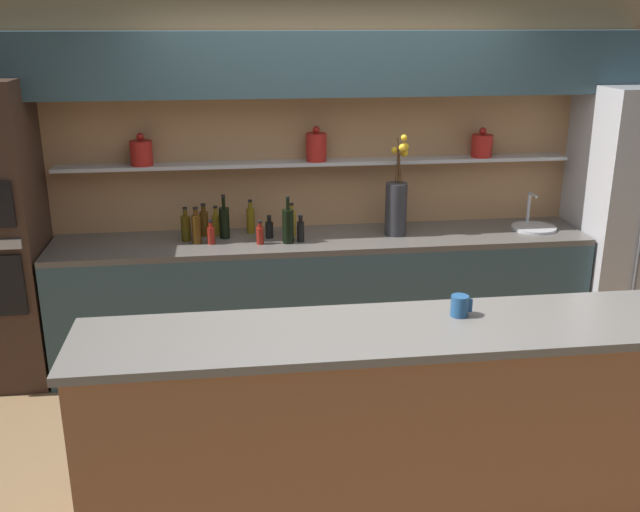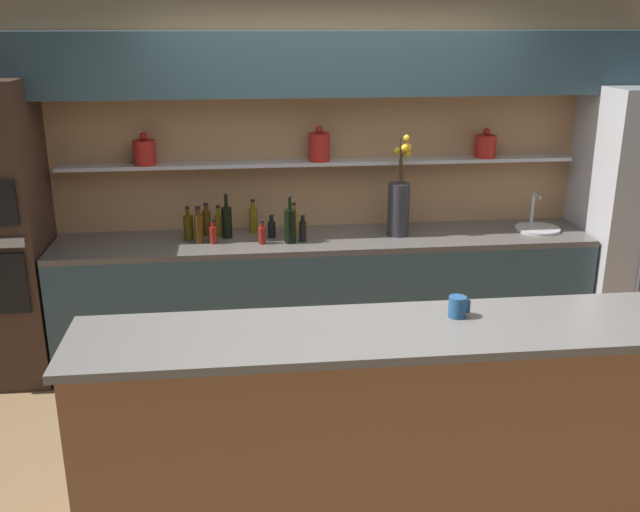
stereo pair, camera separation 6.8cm
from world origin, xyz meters
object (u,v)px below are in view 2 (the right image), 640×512
object	(u,v)px
bottle_sauce_3	(262,234)
bottle_oil_10	(253,219)
flower_vase	(399,205)
bottle_wine_11	(227,222)
bottle_sauce_6	(303,230)
bottle_oil_9	(219,223)
bottle_sauce_0	(213,234)
bottle_wine_1	(290,225)
bottle_oil_5	(188,227)
coffee_mug	(457,307)
bottle_spirit_4	(207,222)
refrigerator	(637,222)
bottle_oil_8	(294,223)
sink_fixture	(537,227)
bottle_spirit_2	(199,228)
bottle_sauce_7	(272,228)

from	to	relation	value
bottle_sauce_3	bottle_oil_10	xyz separation A→B (m)	(-0.05, 0.27, 0.03)
flower_vase	bottle_wine_11	distance (m)	1.21
bottle_sauce_6	bottle_oil_9	xyz separation A→B (m)	(-0.58, 0.24, 0.00)
bottle_sauce_0	bottle_wine_1	size ratio (longest dim) A/B	0.51
bottle_oil_9	bottle_oil_10	bearing A→B (deg)	3.23
bottle_oil_5	bottle_wine_11	size ratio (longest dim) A/B	0.77
bottle_sauce_6	coffee_mug	size ratio (longest dim) A/B	1.79
bottle_wine_11	bottle_spirit_4	bearing A→B (deg)	154.07
bottle_oil_10	bottle_wine_11	xyz separation A→B (m)	(-0.18, -0.10, 0.02)
bottle_wine_1	bottle_sauce_6	xyz separation A→B (m)	(0.09, 0.02, -0.04)
refrigerator	bottle_oil_10	world-z (taller)	refrigerator
bottle_oil_5	bottle_oil_10	distance (m)	0.47
bottle_oil_8	bottle_oil_9	distance (m)	0.54
bottle_spirit_4	bottle_oil_10	bearing A→B (deg)	5.90
flower_vase	sink_fixture	distance (m)	1.05
bottle_oil_9	bottle_oil_10	xyz separation A→B (m)	(0.24, 0.01, 0.02)
bottle_spirit_2	bottle_spirit_4	xyz separation A→B (m)	(0.05, 0.17, -0.01)
bottle_wine_1	bottle_oil_8	distance (m)	0.17
bottle_spirit_2	bottle_oil_5	bearing A→B (deg)	134.49
bottle_spirit_4	bottle_oil_9	size ratio (longest dim) A/B	1.12
flower_vase	bottle_wine_1	bearing A→B (deg)	-172.75
bottle_spirit_2	bottle_oil_5	distance (m)	0.11
coffee_mug	bottle_oil_8	bearing A→B (deg)	110.07
bottle_wine_1	bottle_oil_5	bearing A→B (deg)	168.53
bottle_sauce_3	bottle_sauce_7	distance (m)	0.15
bottle_sauce_6	bottle_oil_9	bearing A→B (deg)	157.54
bottle_sauce_0	coffee_mug	xyz separation A→B (m)	(1.20, -1.64, 0.08)
flower_vase	bottle_wine_1	xyz separation A→B (m)	(-0.77, -0.10, -0.10)
bottle_oil_8	bottle_wine_11	distance (m)	0.47
flower_vase	bottle_sauce_3	xyz separation A→B (m)	(-0.96, -0.10, -0.15)
bottle_sauce_0	bottle_spirit_2	size ratio (longest dim) A/B	0.65
bottle_wine_1	bottle_sauce_6	world-z (taller)	bottle_wine_1
bottle_oil_5	bottle_wine_1	bearing A→B (deg)	-11.47
bottle_oil_9	refrigerator	bearing A→B (deg)	-3.80
bottle_sauce_6	bottle_oil_9	distance (m)	0.62
refrigerator	bottle_oil_9	xyz separation A→B (m)	(-3.02, 0.20, 0.03)
bottle_spirit_2	bottle_oil_8	distance (m)	0.66
bottle_wine_1	bottle_sauce_7	size ratio (longest dim) A/B	2.01
bottle_oil_9	coffee_mug	world-z (taller)	bottle_oil_9
refrigerator	bottle_sauce_7	world-z (taller)	refrigerator
bottle_spirit_2	bottle_sauce_7	distance (m)	0.50
sink_fixture	bottle_oil_5	xyz separation A→B (m)	(-2.49, 0.04, 0.07)
flower_vase	sink_fixture	world-z (taller)	flower_vase
sink_fixture	bottle_sauce_3	world-z (taller)	sink_fixture
bottle_sauce_6	sink_fixture	bearing A→B (deg)	2.86
bottle_spirit_2	coffee_mug	xyz separation A→B (m)	(1.30, -1.66, 0.04)
bottle_oil_8	bottle_wine_1	bearing A→B (deg)	-104.28
flower_vase	bottle_oil_5	xyz separation A→B (m)	(-1.46, 0.04, -0.12)
bottle_spirit_2	bottle_oil_9	distance (m)	0.23
bottle_oil_8	coffee_mug	world-z (taller)	bottle_oil_8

